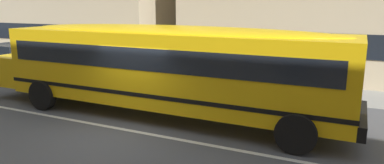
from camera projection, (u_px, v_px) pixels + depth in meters
name	position (u px, v px, depth m)	size (l,w,h in m)	color
ground_plane	(126.00, 130.00, 10.71)	(400.00, 400.00, 0.00)	#4C4C4F
sidewalk_far	(215.00, 83.00, 17.13)	(120.00, 3.00, 0.01)	gray
lane_centreline	(126.00, 130.00, 10.71)	(110.00, 0.16, 0.01)	silver
school_bus	(161.00, 63.00, 11.81)	(13.78, 3.27, 3.08)	yellow
parked_car_black_end_of_row	(11.00, 59.00, 19.05)	(3.93, 1.95, 1.64)	black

